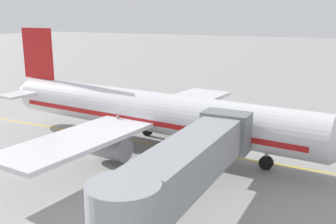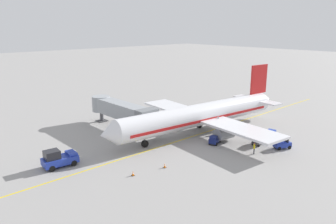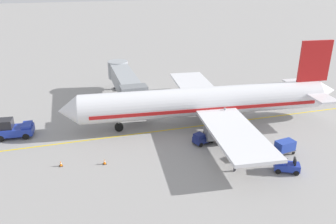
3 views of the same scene
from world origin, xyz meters
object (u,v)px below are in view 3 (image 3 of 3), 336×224
object	(u,v)px
safety_cone_nose_left	(104,162)
jet_bridge	(125,81)
ground_crew_wing_walker	(235,163)
baggage_tug_lead	(286,166)
pushback_tractor	(13,129)
baggage_cart_front	(260,150)
safety_cone_nose_right	(61,164)
parked_airliner	(206,102)
baggage_cart_second_in_train	(285,146)
baggage_tug_trailing	(203,138)

from	to	relation	value
safety_cone_nose_left	jet_bridge	bearing A→B (deg)	-16.98
jet_bridge	ground_crew_wing_walker	bearing A→B (deg)	-162.10
ground_crew_wing_walker	baggage_tug_lead	bearing A→B (deg)	-107.72
pushback_tractor	safety_cone_nose_left	size ratio (longest dim) A/B	7.75
baggage_cart_front	safety_cone_nose_right	xyz separation A→B (m)	(4.24, 20.92, -0.66)
ground_crew_wing_walker	safety_cone_nose_left	world-z (taller)	ground_crew_wing_walker
safety_cone_nose_left	safety_cone_nose_right	bearing A→B (deg)	78.68
pushback_tractor	baggage_tug_lead	world-z (taller)	pushback_tractor
pushback_tractor	safety_cone_nose_right	bearing A→B (deg)	-147.65
parked_airliner	safety_cone_nose_left	xyz separation A→B (m)	(-6.48, 14.16, -2.90)
parked_airliner	safety_cone_nose_left	bearing A→B (deg)	114.60
baggage_cart_front	baggage_tug_lead	bearing A→B (deg)	-162.32
baggage_cart_second_in_train	safety_cone_nose_left	xyz separation A→B (m)	(3.44, 19.59, -0.66)
baggage_tug_lead	safety_cone_nose_left	distance (m)	18.78
parked_airliner	safety_cone_nose_right	xyz separation A→B (m)	(-5.59, 18.61, -2.90)
pushback_tractor	baggage_cart_second_in_train	xyz separation A→B (m)	(-13.03, -29.54, -0.15)
ground_crew_wing_walker	baggage_cart_front	bearing A→B (deg)	-65.14
parked_airliner	safety_cone_nose_left	size ratio (longest dim) A/B	63.31
pushback_tractor	jet_bridge	bearing A→B (deg)	-62.75
jet_bridge	baggage_cart_second_in_train	bearing A→B (deg)	-145.70
baggage_tug_trailing	baggage_cart_second_in_train	xyz separation A→B (m)	(-4.86, -7.85, 0.24)
parked_airliner	baggage_cart_front	size ratio (longest dim) A/B	12.58
baggage_tug_lead	safety_cone_nose_right	distance (m)	23.27
jet_bridge	pushback_tractor	size ratio (longest dim) A/B	3.63
baggage_tug_lead	safety_cone_nose_right	bearing A→B (deg)	70.95
parked_airliner	baggage_tug_lead	distance (m)	13.83
jet_bridge	baggage_cart_front	world-z (taller)	jet_bridge
parked_airliner	baggage_tug_lead	bearing A→B (deg)	-165.64
baggage_tug_lead	safety_cone_nose_right	xyz separation A→B (m)	(7.59, 21.99, -0.42)
jet_bridge	safety_cone_nose_right	world-z (taller)	jet_bridge
baggage_cart_front	pushback_tractor	bearing A→B (deg)	63.92
baggage_tug_lead	safety_cone_nose_right	size ratio (longest dim) A/B	4.70
ground_crew_wing_walker	safety_cone_nose_right	xyz separation A→B (m)	(6.02, 17.08, -0.66)
parked_airliner	jet_bridge	world-z (taller)	parked_airliner
baggage_tug_trailing	safety_cone_nose_left	xyz separation A→B (m)	(-1.42, 11.74, -0.42)
jet_bridge	baggage_tug_lead	size ratio (longest dim) A/B	5.99
baggage_tug_lead	baggage_cart_front	distance (m)	3.52
baggage_cart_second_in_train	safety_cone_nose_right	world-z (taller)	baggage_cart_second_in_train
baggage_tug_lead	ground_crew_wing_walker	bearing A→B (deg)	72.28
safety_cone_nose_right	safety_cone_nose_left	bearing A→B (deg)	-101.32
safety_cone_nose_right	parked_airliner	bearing A→B (deg)	-73.27
safety_cone_nose_left	baggage_cart_second_in_train	bearing A→B (deg)	-99.96
safety_cone_nose_right	pushback_tractor	bearing A→B (deg)	32.35
baggage_cart_second_in_train	baggage_cart_front	bearing A→B (deg)	88.34
pushback_tractor	baggage_cart_second_in_train	bearing A→B (deg)	-113.79
baggage_tug_trailing	safety_cone_nose_right	distance (m)	16.20
baggage_cart_front	ground_crew_wing_walker	world-z (taller)	ground_crew_wing_walker
jet_bridge	baggage_cart_second_in_train	distance (m)	25.43
parked_airliner	ground_crew_wing_walker	world-z (taller)	parked_airliner
pushback_tractor	baggage_cart_front	xyz separation A→B (m)	(-12.94, -26.43, -0.15)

